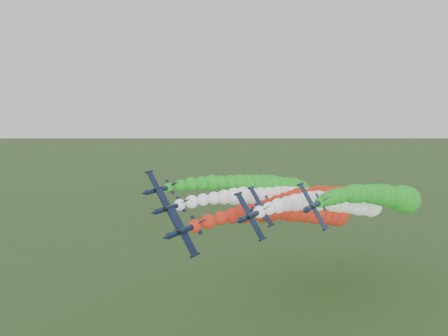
{
  "coord_description": "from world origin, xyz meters",
  "views": [
    {
      "loc": [
        46.97,
        -70.55,
        54.6
      ],
      "look_at": [
        1.56,
        6.88,
        43.54
      ],
      "focal_mm": 35.0,
      "sensor_mm": 36.0,
      "label": 1
    }
  ],
  "objects_px": {
    "jet_lead": "(309,212)",
    "jet_inner_left": "(289,199)",
    "jet_inner_right": "(346,203)",
    "jet_outer_right": "(390,197)",
    "jet_trail": "(346,198)",
    "jet_outer_left": "(272,187)"
  },
  "relations": [
    {
      "from": "jet_inner_right",
      "to": "jet_outer_right",
      "type": "bearing_deg",
      "value": 45.78
    },
    {
      "from": "jet_lead",
      "to": "jet_inner_left",
      "type": "height_order",
      "value": "jet_inner_left"
    },
    {
      "from": "jet_outer_left",
      "to": "jet_outer_right",
      "type": "bearing_deg",
      "value": 7.02
    },
    {
      "from": "jet_outer_right",
      "to": "jet_trail",
      "type": "relative_size",
      "value": 1.0
    },
    {
      "from": "jet_trail",
      "to": "jet_lead",
      "type": "bearing_deg",
      "value": -95.72
    },
    {
      "from": "jet_outer_right",
      "to": "jet_trail",
      "type": "xyz_separation_m",
      "value": [
        -15.54,
        8.63,
        -3.24
      ]
    },
    {
      "from": "jet_outer_right",
      "to": "jet_outer_left",
      "type": "bearing_deg",
      "value": -172.98
    },
    {
      "from": "jet_lead",
      "to": "jet_outer_left",
      "type": "distance_m",
      "value": 24.47
    },
    {
      "from": "jet_outer_left",
      "to": "jet_outer_right",
      "type": "xyz_separation_m",
      "value": [
        36.88,
        4.54,
        -0.79
      ]
    },
    {
      "from": "jet_lead",
      "to": "jet_outer_right",
      "type": "distance_m",
      "value": 27.5
    },
    {
      "from": "jet_outer_left",
      "to": "jet_trail",
      "type": "height_order",
      "value": "jet_outer_left"
    },
    {
      "from": "jet_lead",
      "to": "jet_outer_left",
      "type": "relative_size",
      "value": 1.0
    },
    {
      "from": "jet_inner_right",
      "to": "jet_outer_right",
      "type": "relative_size",
      "value": 0.99
    },
    {
      "from": "jet_inner_right",
      "to": "jet_outer_right",
      "type": "xyz_separation_m",
      "value": [
        10.43,
        10.72,
        0.99
      ]
    },
    {
      "from": "jet_lead",
      "to": "jet_trail",
      "type": "relative_size",
      "value": 0.99
    },
    {
      "from": "jet_lead",
      "to": "jet_outer_right",
      "type": "relative_size",
      "value": 0.99
    },
    {
      "from": "jet_inner_left",
      "to": "jet_outer_left",
      "type": "distance_m",
      "value": 9.64
    },
    {
      "from": "jet_inner_left",
      "to": "jet_outer_right",
      "type": "relative_size",
      "value": 0.99
    },
    {
      "from": "jet_inner_right",
      "to": "jet_trail",
      "type": "bearing_deg",
      "value": 104.78
    },
    {
      "from": "jet_inner_left",
      "to": "jet_trail",
      "type": "bearing_deg",
      "value": 53.33
    },
    {
      "from": "jet_trail",
      "to": "jet_outer_left",
      "type": "bearing_deg",
      "value": -148.31
    },
    {
      "from": "jet_inner_right",
      "to": "jet_lead",
      "type": "bearing_deg",
      "value": -130.05
    }
  ]
}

